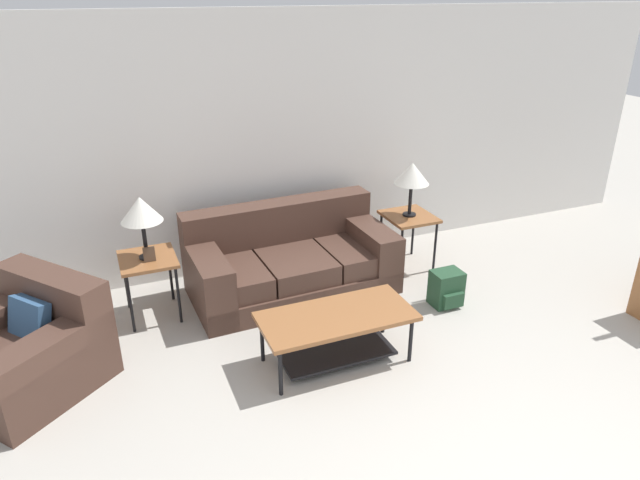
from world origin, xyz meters
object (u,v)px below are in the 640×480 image
(coffee_table, at_px, (337,327))
(armchair, at_px, (27,350))
(side_table_left, at_px, (148,264))
(table_lamp_right, at_px, (412,174))
(side_table_right, at_px, (409,221))
(table_lamp_left, at_px, (141,210))
(couch, at_px, (290,263))
(backpack, at_px, (447,289))

(coffee_table, bearing_deg, armchair, 164.17)
(side_table_left, distance_m, table_lamp_right, 2.71)
(side_table_left, bearing_deg, side_table_right, 0.00)
(armchair, xyz_separation_m, table_lamp_left, (0.99, 0.65, 0.74))
(couch, distance_m, backpack, 1.52)
(coffee_table, relative_size, table_lamp_right, 2.14)
(armchair, relative_size, backpack, 4.02)
(couch, height_order, armchair, couch)
(table_lamp_left, height_order, table_lamp_right, same)
(side_table_right, bearing_deg, couch, -179.18)
(side_table_right, bearing_deg, side_table_left, 180.00)
(coffee_table, xyz_separation_m, table_lamp_left, (-1.26, 1.28, 0.71))
(side_table_left, xyz_separation_m, side_table_right, (2.66, 0.00, 0.00))
(side_table_left, height_order, table_lamp_left, table_lamp_left)
(armchair, xyz_separation_m, coffee_table, (2.25, -0.64, 0.03))
(side_table_left, bearing_deg, couch, -0.82)
(side_table_right, distance_m, table_lamp_left, 2.71)
(side_table_left, height_order, table_lamp_right, table_lamp_right)
(coffee_table, height_order, side_table_right, side_table_right)
(side_table_left, xyz_separation_m, table_lamp_right, (2.66, 0.00, 0.51))
(table_lamp_left, xyz_separation_m, backpack, (2.58, -0.87, -0.86))
(side_table_left, xyz_separation_m, table_lamp_left, (-0.00, 0.00, 0.51))
(coffee_table, distance_m, side_table_left, 1.81)
(armchair, bearing_deg, couch, 15.17)
(side_table_right, height_order, table_lamp_right, table_lamp_right)
(coffee_table, height_order, side_table_left, side_table_left)
(table_lamp_right, xyz_separation_m, backpack, (-0.08, -0.87, -0.86))
(armchair, distance_m, coffee_table, 2.34)
(side_table_right, bearing_deg, table_lamp_right, 0.00)
(side_table_left, bearing_deg, coffee_table, -45.54)
(armchair, bearing_deg, side_table_left, 33.19)
(backpack, bearing_deg, couch, 146.01)
(backpack, bearing_deg, table_lamp_right, 85.04)
(table_lamp_left, bearing_deg, couch, -0.82)
(couch, bearing_deg, side_table_left, 179.18)
(side_table_left, relative_size, backpack, 1.70)
(coffee_table, relative_size, table_lamp_left, 2.14)
(coffee_table, relative_size, side_table_right, 2.08)
(side_table_left, distance_m, side_table_right, 2.66)
(couch, bearing_deg, armchair, -164.83)
(couch, xyz_separation_m, backpack, (1.26, -0.85, -0.12))
(armchair, distance_m, backpack, 3.58)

